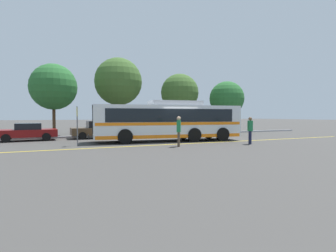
% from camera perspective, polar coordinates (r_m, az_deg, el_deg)
% --- Properties ---
extents(ground_plane, '(220.00, 220.00, 0.00)m').
position_cam_1_polar(ground_plane, '(19.27, 1.54, -3.33)').
color(ground_plane, '#423F3D').
extents(lane_strip_0, '(30.68, 0.20, 0.01)m').
position_cam_1_polar(lane_strip_0, '(17.43, 2.91, -3.91)').
color(lane_strip_0, gold).
rests_on(lane_strip_0, ground_plane).
extents(curb_strip, '(38.68, 0.36, 0.15)m').
position_cam_1_polar(curb_strip, '(24.91, -5.47, -1.90)').
color(curb_strip, '#99999E').
rests_on(curb_strip, ground_plane).
extents(transit_bus, '(11.19, 3.79, 2.97)m').
position_cam_1_polar(transit_bus, '(19.33, 0.05, 1.16)').
color(transit_bus, silver).
rests_on(transit_bus, ground_plane).
extents(parked_car_0, '(4.25, 2.22, 1.31)m').
position_cam_1_polar(parked_car_0, '(22.23, -28.32, -1.10)').
color(parked_car_0, maroon).
rests_on(parked_car_0, ground_plane).
extents(parked_car_1, '(4.16, 2.12, 1.44)m').
position_cam_1_polar(parked_car_1, '(22.63, -15.15, -0.74)').
color(parked_car_1, '#4C3823').
rests_on(parked_car_1, ground_plane).
extents(pedestrian_0, '(0.41, 0.47, 1.84)m').
position_cam_1_polar(pedestrian_0, '(15.86, 2.35, -0.70)').
color(pedestrian_0, brown).
rests_on(pedestrian_0, ground_plane).
extents(pedestrian_1, '(0.36, 0.47, 1.79)m').
position_cam_1_polar(pedestrian_1, '(18.05, 17.44, -0.54)').
color(pedestrian_1, '#191E38').
rests_on(pedestrian_1, ground_plane).
extents(bus_stop_sign, '(0.08, 0.40, 2.45)m').
position_cam_1_polar(bus_stop_sign, '(17.22, -19.16, 1.03)').
color(bus_stop_sign, '#59595E').
rests_on(bus_stop_sign, ground_plane).
extents(tree_0, '(4.06, 4.06, 5.94)m').
position_cam_1_polar(tree_0, '(31.91, 12.67, 5.84)').
color(tree_0, '#513823').
rests_on(tree_0, ground_plane).
extents(tree_1, '(4.26, 4.26, 6.69)m').
position_cam_1_polar(tree_1, '(26.82, -23.67, 7.79)').
color(tree_1, '#513823').
rests_on(tree_1, ground_plane).
extents(tree_2, '(4.23, 4.23, 6.57)m').
position_cam_1_polar(tree_2, '(29.67, 2.55, 7.23)').
color(tree_2, '#513823').
rests_on(tree_2, ground_plane).
extents(tree_3, '(4.98, 4.98, 7.96)m').
position_cam_1_polar(tree_3, '(28.49, -10.76, 9.45)').
color(tree_3, '#513823').
rests_on(tree_3, ground_plane).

